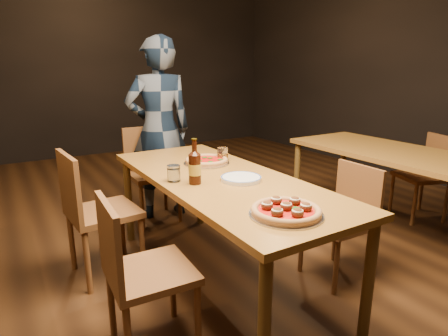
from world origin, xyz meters
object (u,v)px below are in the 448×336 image
plate_stack (241,178)px  pizza_meatball (286,210)px  pizza_margherita (207,161)px  beer_bottle (195,168)px  chair_end (153,173)px  amber_glass (223,154)px  chair_main_nw (151,271)px  water_glass (174,173)px  chair_nbr_right (421,176)px  table_right (405,161)px  table_main (220,187)px  chair_main_e (338,221)px  chair_main_sw (104,211)px  diner (159,130)px

plate_stack → pizza_meatball: bearing=-103.0°
pizza_margherita → beer_bottle: 0.51m
chair_end → amber_glass: 0.99m
chair_main_nw → chair_end: bearing=-18.6°
beer_bottle → water_glass: bearing=128.1°
chair_nbr_right → beer_bottle: (-2.45, -0.00, 0.42)m
plate_stack → water_glass: water_glass is taller
chair_nbr_right → plate_stack: 2.20m
water_glass → table_right: bearing=-7.5°
table_main → pizza_meatball: size_ratio=5.52×
chair_nbr_right → pizza_meatball: bearing=-53.2°
chair_main_nw → pizza_meatball: size_ratio=2.44×
table_right → amber_glass: 1.57m
table_main → chair_end: bearing=89.7°
chair_main_e → beer_bottle: beer_bottle is taller
chair_main_nw → chair_nbr_right: (2.88, 0.33, -0.01)m
water_glass → amber_glass: bearing=28.7°
chair_main_sw → beer_bottle: 0.80m
table_right → chair_main_sw: chair_main_sw is taller
chair_end → amber_glass: bearing=-74.2°
table_main → chair_main_sw: chair_main_sw is taller
table_right → amber_glass: bearing=159.1°
chair_end → pizza_meatball: chair_end is taller
water_glass → amber_glass: size_ratio=1.00×
chair_main_e → chair_main_sw: bearing=-121.7°
diner → table_main: bearing=92.4°
table_main → chair_end: (0.01, 1.26, -0.21)m
chair_main_e → water_glass: 1.17m
beer_bottle → amber_glass: (0.45, 0.41, -0.05)m
chair_end → amber_glass: size_ratio=9.05×
table_main → chair_main_nw: chair_main_nw is taller
table_right → water_glass: 2.02m
chair_main_sw → plate_stack: size_ratio=3.69×
table_main → pizza_margherita: size_ratio=5.90×
chair_main_sw → chair_nbr_right: 2.94m
chair_main_e → pizza_margherita: (-0.62, 0.74, 0.35)m
pizza_meatball → chair_main_sw: bearing=115.3°
pizza_meatball → water_glass: size_ratio=3.51×
chair_main_nw → chair_main_sw: 0.88m
chair_end → diner: 0.42m
chair_end → diner: bearing=37.5°
table_right → water_glass: bearing=172.5°
pizza_meatball → pizza_margherita: size_ratio=1.07×
plate_stack → diner: diner is taller
chair_main_nw → amber_glass: 1.20m
table_main → chair_nbr_right: bearing=-1.3°
pizza_margherita → diner: size_ratio=0.20×
pizza_margherita → plate_stack: bearing=-92.5°
chair_end → pizza_meatball: (-0.07, -1.99, 0.31)m
table_right → plate_stack: bearing=178.0°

